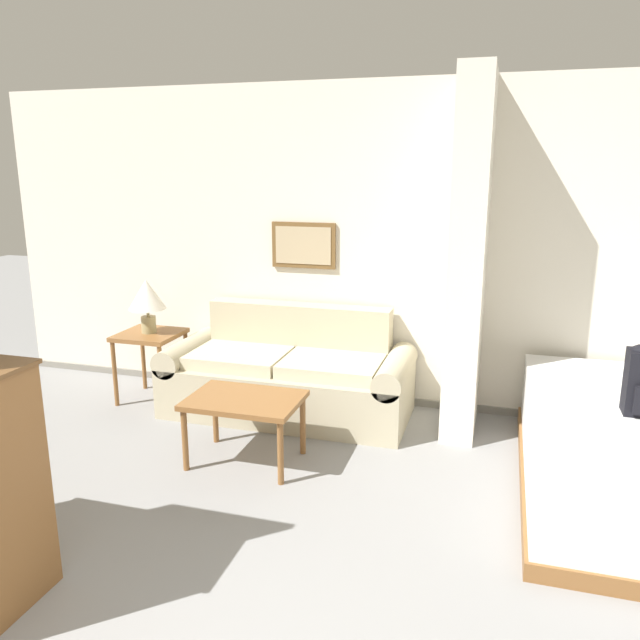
# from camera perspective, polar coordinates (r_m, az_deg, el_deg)

# --- Properties ---
(wall_back) EXTENTS (7.54, 0.16, 2.60)m
(wall_back) POSITION_cam_1_polar(r_m,az_deg,el_deg) (5.07, 9.26, 6.30)
(wall_back) COLOR silver
(wall_back) RESTS_ON ground_plane
(wall_partition_pillar) EXTENTS (0.24, 0.71, 2.60)m
(wall_partition_pillar) POSITION_cam_1_polar(r_m,az_deg,el_deg) (4.62, 13.41, 5.45)
(wall_partition_pillar) COLOR silver
(wall_partition_pillar) RESTS_ON ground_plane
(couch) EXTENTS (1.96, 0.84, 0.83)m
(couch) POSITION_cam_1_polar(r_m,az_deg,el_deg) (5.05, -2.85, -5.11)
(couch) COLOR #B7AD8E
(couch) RESTS_ON ground_plane
(coffee_table) EXTENTS (0.74, 0.53, 0.46)m
(coffee_table) POSITION_cam_1_polar(r_m,az_deg,el_deg) (4.21, -6.90, -7.76)
(coffee_table) COLOR brown
(coffee_table) RESTS_ON ground_plane
(side_table) EXTENTS (0.49, 0.49, 0.59)m
(side_table) POSITION_cam_1_polar(r_m,az_deg,el_deg) (5.44, -15.28, -2.06)
(side_table) COLOR brown
(side_table) RESTS_ON ground_plane
(table_lamp) EXTENTS (0.31, 0.31, 0.45)m
(table_lamp) POSITION_cam_1_polar(r_m,az_deg,el_deg) (5.34, -15.55, 2.06)
(table_lamp) COLOR tan
(table_lamp) RESTS_ON side_table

